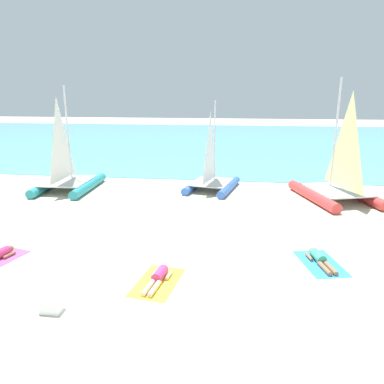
% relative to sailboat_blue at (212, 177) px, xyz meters
% --- Properties ---
extents(ground_plane, '(120.00, 120.00, 0.00)m').
position_rel_sailboat_blue_xyz_m(ground_plane, '(-0.43, -0.78, -0.71)').
color(ground_plane, beige).
extents(ocean_water, '(120.00, 40.00, 0.05)m').
position_rel_sailboat_blue_xyz_m(ocean_water, '(-0.43, 22.09, -0.69)').
color(ocean_water, '#5BB2C1').
rests_on(ocean_water, ground).
extents(sailboat_blue, '(3.04, 4.06, 4.78)m').
position_rel_sailboat_blue_xyz_m(sailboat_blue, '(0.00, 0.00, 0.00)').
color(sailboat_blue, blue).
rests_on(sailboat_blue, ground).
extents(sailboat_teal, '(2.88, 4.37, 5.58)m').
position_rel_sailboat_blue_xyz_m(sailboat_teal, '(-7.81, -1.08, 0.12)').
color(sailboat_teal, teal).
rests_on(sailboat_teal, ground).
extents(sailboat_red, '(4.08, 5.16, 5.88)m').
position_rel_sailboat_blue_xyz_m(sailboat_red, '(6.28, -1.22, 0.16)').
color(sailboat_red, '#CC3838').
rests_on(sailboat_red, ground).
extents(towel_middle, '(1.35, 2.03, 0.01)m').
position_rel_sailboat_blue_xyz_m(towel_middle, '(-0.70, -10.34, -0.71)').
color(towel_middle, yellow).
rests_on(towel_middle, ground).
extents(sunbather_middle, '(0.62, 1.57, 0.30)m').
position_rel_sailboat_blue_xyz_m(sunbather_middle, '(-0.69, -10.27, -0.58)').
color(sunbather_middle, '#D83372').
rests_on(sunbather_middle, towel_middle).
extents(towel_right, '(1.50, 2.10, 0.01)m').
position_rel_sailboat_blue_xyz_m(towel_right, '(4.09, -8.53, -0.71)').
color(towel_right, '#338CD8').
rests_on(towel_right, ground).
extents(sunbather_right, '(0.74, 1.56, 0.30)m').
position_rel_sailboat_blue_xyz_m(sunbather_right, '(4.07, -8.46, -0.58)').
color(sunbather_right, '#3FB28C').
rests_on(sunbather_right, towel_right).
extents(cooler_box, '(0.50, 0.36, 0.36)m').
position_rel_sailboat_blue_xyz_m(cooler_box, '(-2.94, -12.05, -0.53)').
color(cooler_box, white).
rests_on(cooler_box, ground).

